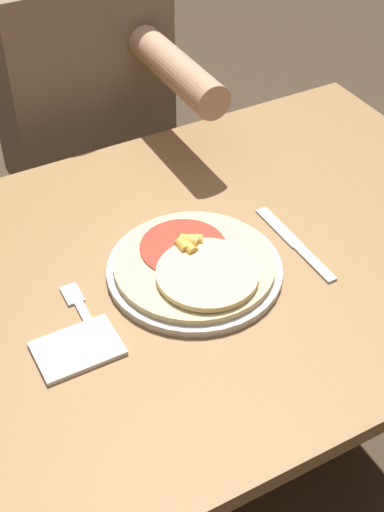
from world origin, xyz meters
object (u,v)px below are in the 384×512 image
object	(u,v)px
plate	(192,271)
knife	(296,244)
fork	(84,315)
person_diner	(86,109)
dining_table	(189,312)
pizza	(194,265)

from	to	relation	value
plate	knife	bearing A→B (deg)	-6.55
fork	person_diner	xyz separation A→B (m)	(0.26, 0.65, -0.03)
dining_table	fork	bearing A→B (deg)	-172.93
plate	fork	world-z (taller)	plate
dining_table	knife	distance (m)	0.22
fork	person_diner	size ratio (longest dim) A/B	0.15
fork	person_diner	bearing A→B (deg)	67.89
pizza	knife	size ratio (longest dim) A/B	1.21
dining_table	plate	world-z (taller)	plate
dining_table	fork	distance (m)	0.23
plate	pizza	size ratio (longest dim) A/B	1.09
knife	person_diner	distance (m)	0.68
pizza	dining_table	bearing A→B (deg)	80.29
plate	fork	distance (m)	0.19
plate	pizza	bearing A→B (deg)	-86.89
dining_table	pizza	size ratio (longest dim) A/B	4.57
pizza	knife	world-z (taller)	pizza
person_diner	pizza	bearing A→B (deg)	-96.02
plate	fork	bearing A→B (deg)	-178.61
pizza	fork	size ratio (longest dim) A/B	1.52
fork	person_diner	world-z (taller)	person_diner
pizza	knife	distance (m)	0.20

